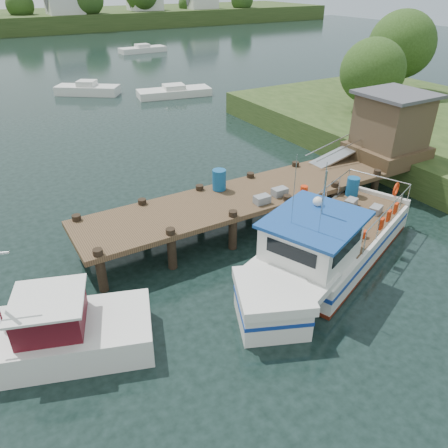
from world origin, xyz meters
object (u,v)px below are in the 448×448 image
moored_b (88,89)px  moored_far (143,49)px  lobster_boat (325,249)px  dock (350,149)px  moored_c (174,92)px  work_boat (24,339)px

moored_b → moored_far: bearing=58.3°
lobster_boat → dock: bearing=17.5°
moored_far → moored_c: bearing=-122.4°
moored_far → lobster_boat: bearing=-121.5°
moored_b → moored_c: 7.59m
moored_far → moored_b: size_ratio=1.16×
moored_c → work_boat: bearing=-102.2°
moored_far → moored_c: 25.25m
dock → moored_far: 46.74m
moored_far → moored_c: (-6.73, -24.34, -0.03)m
lobster_boat → moored_far: bearing=53.6°
moored_c → dock: bearing=-72.8°
moored_far → work_boat: bearing=-131.8°
lobster_boat → work_boat: 9.72m
dock → lobster_boat: (-5.00, -4.09, -1.38)m
dock → moored_c: size_ratio=2.57×
work_boat → moored_far: size_ratio=1.16×
dock → moored_far: bearing=80.1°
moored_far → moored_b: bearing=-139.9°
work_boat → moored_b: (9.77, 29.09, -0.17)m
dock → moored_b: size_ratio=3.08×
work_boat → moored_c: size_ratio=1.13×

